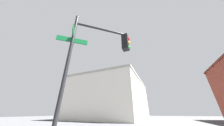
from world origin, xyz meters
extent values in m
cylinder|color=black|center=(-6.78, -6.52, 2.57)|extent=(0.12, 0.12, 5.13)
cylinder|color=black|center=(-5.96, -5.78, 4.73)|extent=(1.70, 1.54, 0.09)
cube|color=black|center=(-5.14, -5.04, 4.28)|extent=(0.28, 0.28, 0.80)
sphere|color=red|center=(-5.03, -4.94, 4.53)|extent=(0.18, 0.18, 0.18)
sphere|color=orange|center=(-5.03, -4.94, 4.28)|extent=(0.18, 0.18, 0.18)
sphere|color=green|center=(-5.03, -4.94, 4.03)|extent=(0.18, 0.18, 0.18)
cube|color=#0F5128|center=(-6.78, -6.52, 3.85)|extent=(0.84, 0.77, 0.20)
cube|color=#0F5128|center=(-6.78, -6.52, 4.07)|extent=(0.70, 0.77, 0.20)
cube|color=beige|center=(-16.18, 18.38, 4.51)|extent=(16.36, 20.76, 9.02)
cube|color=gray|center=(-16.18, 18.38, 9.22)|extent=(16.66, 21.06, 0.40)
camera|label=1|loc=(-4.18, -8.72, 1.39)|focal=16.35mm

